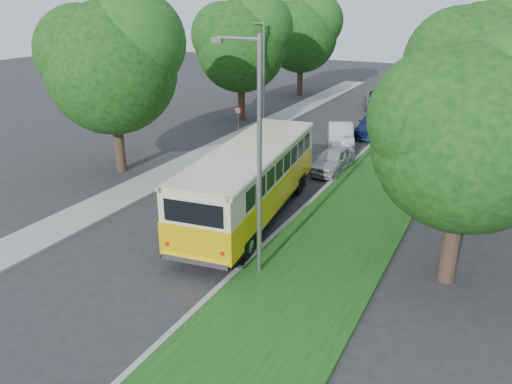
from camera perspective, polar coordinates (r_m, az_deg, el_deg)
The scene contains 13 objects.
ground at distance 21.49m, azimuth -6.95°, elevation -3.54°, with size 120.00×120.00×0.00m, color #28282A.
curb at distance 24.07m, azimuth 6.87°, elevation -0.55°, with size 0.20×70.00×0.15m, color gray.
grass_verge at distance 23.45m, azimuth 12.25°, elevation -1.53°, with size 4.50×70.00×0.13m, color #164D14.
sidewalk at distance 27.85m, azimuth -9.54°, elevation 2.35°, with size 2.20×70.00×0.12m, color gray.
treeline at distance 35.11m, azimuth 14.32°, elevation 15.72°, with size 24.27×41.91×9.46m.
lamppost_near at distance 15.90m, azimuth 0.09°, elevation 4.47°, with size 1.71×0.16×8.00m.
lamppost_far at distance 36.07m, azimuth 0.75°, elevation 13.58°, with size 1.71×0.16×7.50m.
warning_sign at distance 32.90m, azimuth -2.09°, elevation 8.55°, with size 0.56×0.10×2.50m.
vintage_bus at distance 21.23m, azimuth -0.61°, elevation 1.03°, with size 2.80×10.87×3.23m, color #E8BF07, non-canonical shape.
car_silver at distance 27.78m, azimuth 8.78°, elevation 3.67°, with size 1.58×3.93×1.34m, color #ABABB0.
car_white at distance 32.75m, azimuth 9.62°, elevation 6.43°, with size 1.54×4.41×1.45m, color silver.
car_blue at distance 36.08m, azimuth 13.39°, elevation 7.55°, with size 2.07×5.08×1.48m, color #121C50.
car_grey at distance 45.12m, azimuth 13.93°, elevation 10.19°, with size 2.44×5.29×1.47m, color slate.
Camera 1 is at (11.07, -16.08, 8.98)m, focal length 35.00 mm.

